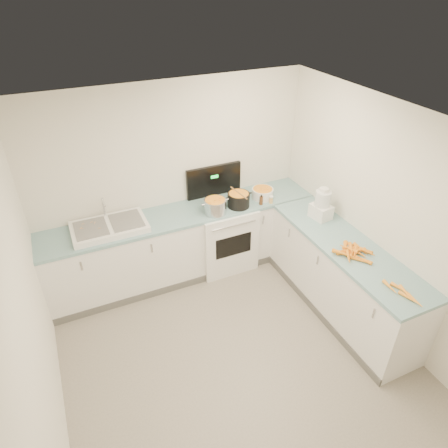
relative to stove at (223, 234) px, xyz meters
name	(u,v)px	position (x,y,z in m)	size (l,w,h in m)	color
floor	(241,365)	(-0.55, -1.69, -0.47)	(3.50, 4.00, 0.00)	gray
ceiling	(250,140)	(-0.55, -1.69, 2.03)	(3.50, 4.00, 0.00)	silver
wall_back	(173,181)	(-0.55, 0.31, 0.78)	(3.50, 2.50, 0.00)	silver
wall_left	(31,339)	(-2.30, -1.69, 0.78)	(4.00, 2.50, 0.00)	silver
wall_right	(395,229)	(1.20, -1.69, 0.78)	(4.00, 2.50, 0.00)	silver
counter_back	(184,243)	(-0.55, 0.01, 0.00)	(3.50, 0.62, 0.94)	white
counter_right	(341,277)	(0.90, -1.39, 0.00)	(0.62, 2.20, 0.94)	white
stove	(223,234)	(0.00, 0.00, 0.00)	(0.76, 0.65, 1.36)	white
sink	(109,227)	(-1.45, 0.02, 0.50)	(0.86, 0.52, 0.31)	white
steel_pot	(215,207)	(-0.17, -0.15, 0.55)	(0.28, 0.28, 0.20)	silver
black_pot	(239,201)	(0.17, -0.12, 0.55)	(0.28, 0.28, 0.20)	black
wooden_spoon	(239,193)	(0.17, -0.12, 0.66)	(0.02, 0.02, 0.37)	#AD7A47
mixing_bowl	(262,193)	(0.55, -0.05, 0.53)	(0.29, 0.29, 0.13)	white
extract_bottle	(261,201)	(0.45, -0.20, 0.52)	(0.05, 0.05, 0.11)	#593319
spice_jar	(271,200)	(0.59, -0.23, 0.51)	(0.05, 0.05, 0.08)	#E5B266
food_processor	(322,205)	(0.95, -0.79, 0.64)	(0.23, 0.27, 0.41)	white
carrot_pile	(352,252)	(0.82, -1.55, 0.50)	(0.42, 0.42, 0.09)	orange
peeled_carrots	(403,293)	(0.85, -2.24, 0.49)	(0.15, 0.42, 0.04)	orange
peelings	(90,226)	(-1.66, 0.06, 0.54)	(0.23, 0.19, 0.01)	tan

